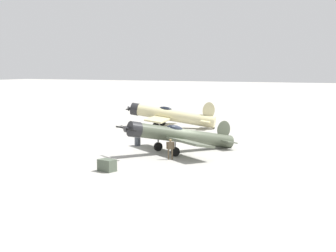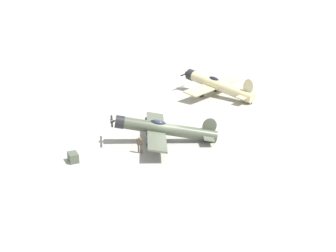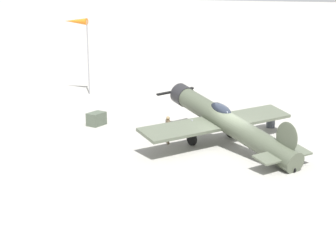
{
  "view_description": "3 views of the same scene",
  "coord_description": "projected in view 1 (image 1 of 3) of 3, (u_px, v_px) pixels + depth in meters",
  "views": [
    {
      "loc": [
        39.07,
        17.52,
        7.53
      ],
      "look_at": [
        -4.72,
        -3.94,
        1.6
      ],
      "focal_mm": 51.98,
      "sensor_mm": 36.0,
      "label": 1
    },
    {
      "loc": [
        25.19,
        33.17,
        18.0
      ],
      "look_at": [
        0.0,
        -0.0,
        1.8
      ],
      "focal_mm": 46.58,
      "sensor_mm": 36.0,
      "label": 2
    },
    {
      "loc": [
        -7.79,
        29.72,
        9.73
      ],
      "look_at": [
        3.81,
        0.45,
        1.1
      ],
      "focal_mm": 58.33,
      "sensor_mm": 36.0,
      "label": 3
    }
  ],
  "objects": [
    {
      "name": "airplane_foreground",
      "position": [
        179.0,
        136.0,
        42.95
      ],
      "size": [
        10.37,
        9.65,
        3.16
      ],
      "rotation": [
        0.0,
        0.0,
        5.69
      ],
      "color": "#4C5442",
      "rests_on": "ground_plane"
    },
    {
      "name": "equipment_crate",
      "position": [
        107.0,
        165.0,
        35.26
      ],
      "size": [
        1.07,
        1.37,
        0.87
      ],
      "rotation": [
        0.0,
        0.0,
        4.51
      ],
      "color": "#4C5647",
      "rests_on": "ground_plane"
    },
    {
      "name": "ground_crew_mechanic",
      "position": [
        170.0,
        147.0,
        39.67
      ],
      "size": [
        0.43,
        0.59,
        1.7
      ],
      "rotation": [
        0.0,
        0.0,
        3.67
      ],
      "color": "brown",
      "rests_on": "ground_plane"
    },
    {
      "name": "airplane_mid_apron",
      "position": [
        170.0,
        115.0,
        60.54
      ],
      "size": [
        10.64,
        11.57,
        3.38
      ],
      "rotation": [
        0.0,
        0.0,
        4.92
      ],
      "color": "beige",
      "rests_on": "ground_plane"
    },
    {
      "name": "ground_plane",
      "position": [
        184.0,
        152.0,
        43.39
      ],
      "size": [
        400.0,
        400.0,
        0.0
      ],
      "primitive_type": "plane",
      "color": "#A8A59E"
    },
    {
      "name": "fuel_drum",
      "position": [
        138.0,
        141.0,
        46.82
      ],
      "size": [
        0.61,
        0.61,
        0.82
      ],
      "color": "#474C56",
      "rests_on": "ground_plane"
    }
  ]
}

